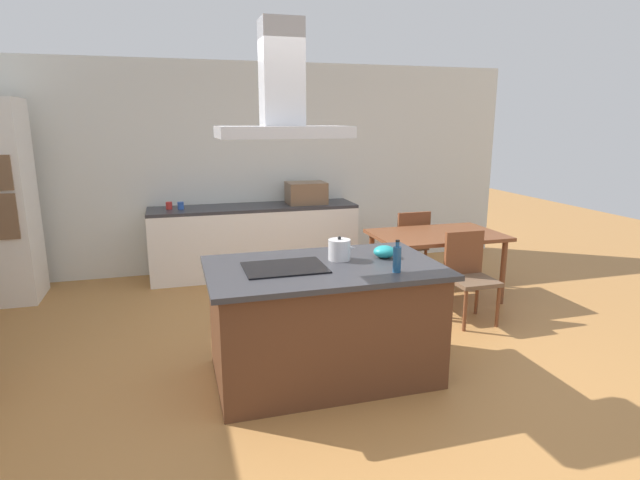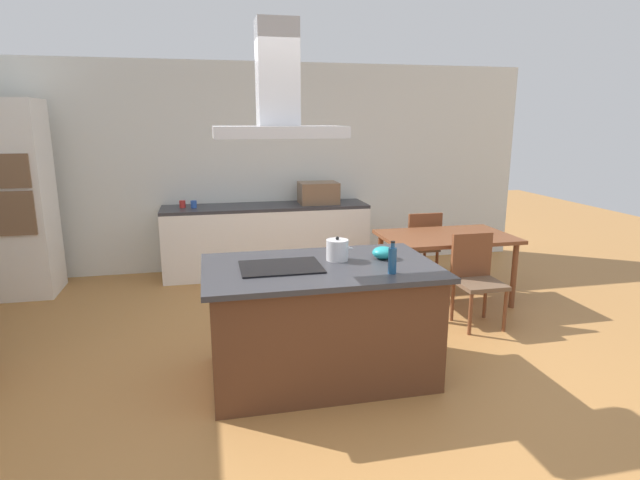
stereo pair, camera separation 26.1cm
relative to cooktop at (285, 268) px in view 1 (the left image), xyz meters
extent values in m
plane|color=#AD753D|center=(0.30, 1.50, -0.91)|extent=(16.00, 16.00, 0.00)
cube|color=silver|center=(0.30, 3.25, 0.44)|extent=(7.20, 0.10, 2.70)
cube|color=#59331E|center=(0.30, 0.00, -0.48)|extent=(1.66, 0.98, 0.86)
cube|color=#333338|center=(0.30, 0.00, -0.03)|extent=(1.76, 1.08, 0.04)
cube|color=black|center=(0.00, 0.00, 0.00)|extent=(0.60, 0.44, 0.01)
cylinder|color=silver|center=(0.46, 0.12, 0.08)|extent=(0.17, 0.17, 0.16)
sphere|color=black|center=(0.46, 0.12, 0.17)|extent=(0.03, 0.03, 0.03)
cone|color=silver|center=(0.57, 0.12, 0.08)|extent=(0.06, 0.03, 0.04)
cylinder|color=navy|center=(0.76, -0.32, 0.09)|extent=(0.06, 0.06, 0.19)
cylinder|color=navy|center=(0.76, -0.32, 0.20)|extent=(0.03, 0.03, 0.04)
cylinder|color=black|center=(0.76, -0.32, 0.23)|extent=(0.03, 0.03, 0.01)
ellipsoid|color=teal|center=(0.83, 0.08, 0.04)|extent=(0.18, 0.18, 0.10)
cube|color=white|center=(0.23, 2.88, -0.48)|extent=(2.63, 0.62, 0.86)
cube|color=#333338|center=(0.23, 2.88, -0.03)|extent=(2.63, 0.62, 0.04)
cube|color=brown|center=(0.92, 2.88, 0.13)|extent=(0.50, 0.38, 0.28)
cylinder|color=red|center=(-0.81, 2.92, 0.04)|extent=(0.08, 0.08, 0.09)
cylinder|color=#2D56B2|center=(-0.68, 2.88, 0.04)|extent=(0.08, 0.08, 0.09)
cube|color=brown|center=(2.02, 1.37, -0.18)|extent=(1.40, 0.90, 0.04)
cylinder|color=brown|center=(1.40, 1.00, -0.55)|extent=(0.06, 0.06, 0.71)
cylinder|color=brown|center=(2.64, 1.00, -0.55)|extent=(0.06, 0.06, 0.71)
cylinder|color=brown|center=(1.40, 1.74, -0.55)|extent=(0.06, 0.06, 0.71)
cylinder|color=brown|center=(2.64, 1.74, -0.55)|extent=(0.06, 0.06, 0.71)
cube|color=brown|center=(2.02, 2.12, -0.48)|extent=(0.42, 0.42, 0.04)
cube|color=brown|center=(2.02, 1.93, -0.24)|extent=(0.42, 0.04, 0.44)
cylinder|color=brown|center=(1.84, 2.30, -0.70)|extent=(0.04, 0.04, 0.41)
cylinder|color=brown|center=(2.20, 2.30, -0.70)|extent=(0.04, 0.04, 0.41)
cylinder|color=brown|center=(1.84, 1.94, -0.70)|extent=(0.04, 0.04, 0.41)
cylinder|color=brown|center=(2.20, 1.94, -0.70)|extent=(0.04, 0.04, 0.41)
cube|color=brown|center=(2.02, 0.62, -0.48)|extent=(0.42, 0.42, 0.04)
cube|color=brown|center=(2.02, 0.81, -0.24)|extent=(0.42, 0.04, 0.44)
cylinder|color=brown|center=(2.20, 0.44, -0.70)|extent=(0.04, 0.04, 0.41)
cylinder|color=brown|center=(1.84, 0.44, -0.70)|extent=(0.04, 0.04, 0.41)
cylinder|color=brown|center=(2.20, 0.80, -0.70)|extent=(0.04, 0.04, 0.41)
cylinder|color=brown|center=(1.84, 0.80, -0.70)|extent=(0.04, 0.04, 0.41)
cube|color=#ADADB2|center=(0.00, 0.00, 0.98)|extent=(0.90, 0.55, 0.08)
cube|color=#ADADB2|center=(0.00, 0.00, 1.37)|extent=(0.28, 0.24, 0.70)
camera|label=1|loc=(-0.76, -3.57, 1.06)|focal=28.76mm
camera|label=2|loc=(-0.51, -3.64, 1.06)|focal=28.76mm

